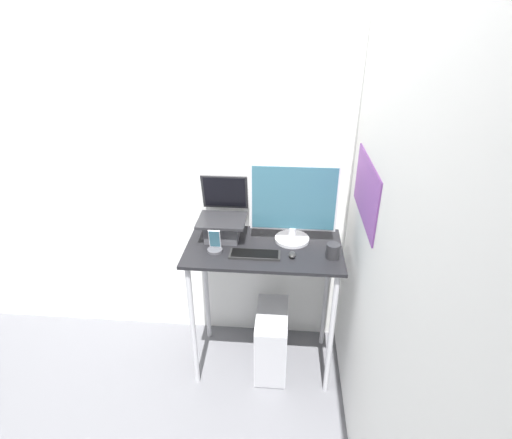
{
  "coord_description": "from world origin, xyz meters",
  "views": [
    {
      "loc": [
        0.12,
        -1.79,
        2.16
      ],
      "look_at": [
        -0.05,
        0.26,
        1.11
      ],
      "focal_mm": 28.0,
      "sensor_mm": 36.0,
      "label": 1
    }
  ],
  "objects_px": {
    "monitor": "(293,206)",
    "keyboard": "(255,254)",
    "laptop": "(223,223)",
    "mouse": "(292,255)",
    "computer_tower": "(271,340)",
    "cell_phone": "(215,246)"
  },
  "relations": [
    {
      "from": "laptop",
      "to": "mouse",
      "type": "xyz_separation_m",
      "value": [
        0.43,
        -0.2,
        -0.08
      ]
    },
    {
      "from": "monitor",
      "to": "computer_tower",
      "type": "distance_m",
      "value": 0.95
    },
    {
      "from": "laptop",
      "to": "monitor",
      "type": "bearing_deg",
      "value": -0.89
    },
    {
      "from": "laptop",
      "to": "mouse",
      "type": "relative_size",
      "value": 5.65
    },
    {
      "from": "monitor",
      "to": "computer_tower",
      "type": "height_order",
      "value": "monitor"
    },
    {
      "from": "cell_phone",
      "to": "mouse",
      "type": "bearing_deg",
      "value": -3.56
    },
    {
      "from": "mouse",
      "to": "laptop",
      "type": "bearing_deg",
      "value": 155.36
    },
    {
      "from": "computer_tower",
      "to": "keyboard",
      "type": "bearing_deg",
      "value": -148.67
    },
    {
      "from": "monitor",
      "to": "computer_tower",
      "type": "xyz_separation_m",
      "value": [
        -0.11,
        -0.13,
        -0.93
      ]
    },
    {
      "from": "monitor",
      "to": "keyboard",
      "type": "height_order",
      "value": "monitor"
    },
    {
      "from": "cell_phone",
      "to": "computer_tower",
      "type": "distance_m",
      "value": 0.81
    },
    {
      "from": "keyboard",
      "to": "mouse",
      "type": "distance_m",
      "value": 0.21
    },
    {
      "from": "monitor",
      "to": "cell_phone",
      "type": "relative_size",
      "value": 3.71
    },
    {
      "from": "cell_phone",
      "to": "laptop",
      "type": "bearing_deg",
      "value": 82.86
    },
    {
      "from": "mouse",
      "to": "monitor",
      "type": "bearing_deg",
      "value": 90.63
    },
    {
      "from": "mouse",
      "to": "computer_tower",
      "type": "relative_size",
      "value": 0.14
    },
    {
      "from": "laptop",
      "to": "cell_phone",
      "type": "relative_size",
      "value": 2.65
    },
    {
      "from": "laptop",
      "to": "monitor",
      "type": "relative_size",
      "value": 0.71
    },
    {
      "from": "mouse",
      "to": "computer_tower",
      "type": "bearing_deg",
      "value": 150.58
    },
    {
      "from": "laptop",
      "to": "computer_tower",
      "type": "bearing_deg",
      "value": -22.93
    },
    {
      "from": "monitor",
      "to": "cell_phone",
      "type": "bearing_deg",
      "value": -160.1
    },
    {
      "from": "laptop",
      "to": "keyboard",
      "type": "relative_size",
      "value": 1.25
    }
  ]
}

